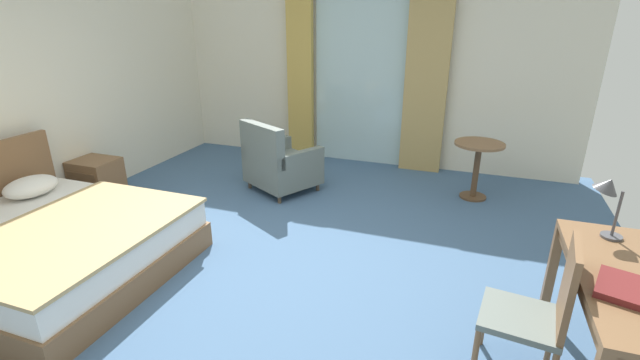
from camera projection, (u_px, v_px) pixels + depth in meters
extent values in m
cube|color=#426084|center=(272.00, 270.00, 3.91)|extent=(6.26, 6.94, 0.10)
cube|color=silver|center=(366.00, 67.00, 6.22)|extent=(5.86, 0.12, 2.75)
cube|color=silver|center=(4.00, 91.00, 4.32)|extent=(0.12, 6.54, 2.75)
cube|color=silver|center=(362.00, 80.00, 6.22)|extent=(1.38, 0.02, 2.42)
cube|color=tan|center=(300.00, 72.00, 6.40)|extent=(0.38, 0.10, 2.57)
cube|color=tan|center=(426.00, 78.00, 5.82)|extent=(0.56, 0.10, 2.57)
cube|color=brown|center=(56.00, 261.00, 3.74)|extent=(1.94, 1.79, 0.23)
cube|color=white|center=(50.00, 237.00, 3.65)|extent=(1.88, 1.73, 0.23)
cube|color=tan|center=(76.00, 230.00, 3.51)|extent=(1.28, 1.77, 0.03)
ellipsoid|color=white|center=(31.00, 186.00, 4.18)|extent=(0.39, 0.50, 0.18)
cube|color=brown|center=(97.00, 180.00, 5.15)|extent=(0.49, 0.42, 0.51)
cube|color=brown|center=(81.00, 178.00, 4.93)|extent=(0.41, 0.01, 0.12)
cube|color=brown|center=(630.00, 279.00, 2.36)|extent=(0.55, 1.33, 0.04)
cube|color=brown|center=(627.00, 288.00, 2.38)|extent=(0.51, 1.26, 0.08)
cube|color=brown|center=(628.00, 284.00, 2.98)|extent=(0.06, 0.06, 0.73)
cube|color=brown|center=(551.00, 272.00, 3.13)|extent=(0.06, 0.06, 0.73)
cube|color=slate|center=(520.00, 318.00, 2.58)|extent=(0.49, 0.47, 0.04)
cube|color=brown|center=(569.00, 287.00, 2.39)|extent=(0.08, 0.40, 0.51)
cylinder|color=brown|center=(484.00, 319.00, 2.90)|extent=(0.04, 0.04, 0.40)
cylinder|color=brown|center=(475.00, 357.00, 2.58)|extent=(0.04, 0.04, 0.40)
cylinder|color=brown|center=(551.00, 338.00, 2.73)|extent=(0.04, 0.04, 0.40)
cylinder|color=#4C4C51|center=(611.00, 236.00, 2.77)|extent=(0.13, 0.13, 0.02)
cylinder|color=#4C4C51|center=(617.00, 214.00, 2.71)|extent=(0.02, 0.02, 0.30)
cone|color=#4C4C51|center=(608.00, 185.00, 2.69)|extent=(0.17, 0.16, 0.13)
cube|color=maroon|center=(624.00, 288.00, 2.23)|extent=(0.33, 0.37, 0.04)
cube|color=slate|center=(283.00, 170.00, 5.48)|extent=(1.01, 0.99, 0.31)
cube|color=slate|center=(262.00, 144.00, 5.16)|extent=(0.72, 0.47, 0.48)
cube|color=slate|center=(299.00, 158.00, 5.17)|extent=(0.43, 0.68, 0.16)
cube|color=slate|center=(267.00, 147.00, 5.63)|extent=(0.43, 0.68, 0.16)
cylinder|color=#4C3D2D|center=(318.00, 187.00, 5.52)|extent=(0.04, 0.04, 0.10)
cylinder|color=#4C3D2D|center=(287.00, 174.00, 5.96)|extent=(0.04, 0.04, 0.10)
cylinder|color=#4C3D2D|center=(279.00, 199.00, 5.15)|extent=(0.04, 0.04, 0.10)
cylinder|color=#4C3D2D|center=(250.00, 184.00, 5.60)|extent=(0.04, 0.04, 0.10)
cylinder|color=brown|center=(480.00, 144.00, 5.08)|extent=(0.57, 0.57, 0.03)
cylinder|color=brown|center=(476.00, 172.00, 5.21)|extent=(0.07, 0.07, 0.66)
cylinder|color=brown|center=(473.00, 196.00, 5.32)|extent=(0.31, 0.31, 0.02)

